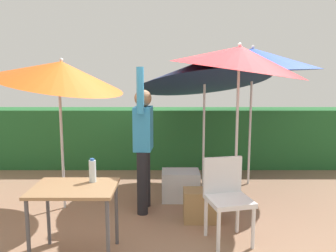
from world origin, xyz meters
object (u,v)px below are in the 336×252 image
(umbrella_navy, at_px, (60,73))
(chair_plastic, at_px, (227,194))
(crate_cardboard, at_px, (202,205))
(folding_table, at_px, (75,195))
(person_vendor, at_px, (143,141))
(cooler_box, at_px, (181,185))
(umbrella_orange, at_px, (239,59))
(bottle_water, at_px, (93,171))
(umbrella_yellow, at_px, (252,60))
(umbrella_rainbow, at_px, (202,72))

(umbrella_navy, height_order, chair_plastic, umbrella_navy)
(crate_cardboard, xyz_separation_m, folding_table, (-1.32, -0.85, 0.44))
(person_vendor, bearing_deg, cooler_box, 37.34)
(umbrella_orange, distance_m, crate_cardboard, 1.92)
(crate_cardboard, height_order, bottle_water, bottle_water)
(umbrella_orange, bearing_deg, cooler_box, 160.54)
(person_vendor, bearing_deg, umbrella_yellow, 33.53)
(cooler_box, xyz_separation_m, folding_table, (-1.08, -1.58, 0.42))
(person_vendor, bearing_deg, umbrella_rainbow, 47.56)
(chair_plastic, bearing_deg, umbrella_navy, 155.78)
(person_vendor, bearing_deg, umbrella_orange, 5.65)
(cooler_box, relative_size, bottle_water, 2.23)
(umbrella_rainbow, height_order, umbrella_orange, umbrella_orange)
(umbrella_rainbow, height_order, umbrella_yellow, umbrella_rainbow)
(umbrella_rainbow, bearing_deg, folding_table, -124.00)
(chair_plastic, xyz_separation_m, cooler_box, (-0.45, 1.20, -0.30))
(umbrella_navy, height_order, crate_cardboard, umbrella_navy)
(umbrella_navy, bearing_deg, umbrella_orange, 0.80)
(bottle_water, bearing_deg, cooler_box, 56.62)
(umbrella_rainbow, distance_m, crate_cardboard, 2.07)
(bottle_water, bearing_deg, umbrella_yellow, 45.68)
(umbrella_rainbow, xyz_separation_m, bottle_water, (-1.28, -1.97, -0.99))
(person_vendor, bearing_deg, umbrella_navy, 175.18)
(umbrella_yellow, bearing_deg, person_vendor, -146.47)
(umbrella_yellow, relative_size, chair_plastic, 2.52)
(umbrella_rainbow, height_order, crate_cardboard, umbrella_rainbow)
(umbrella_yellow, xyz_separation_m, bottle_water, (-2.08, -2.13, -1.18))
(umbrella_navy, height_order, cooler_box, umbrella_navy)
(umbrella_orange, height_order, cooler_box, umbrella_orange)
(cooler_box, bearing_deg, umbrella_yellow, 31.74)
(umbrella_orange, relative_size, bottle_water, 9.60)
(person_vendor, xyz_separation_m, cooler_box, (0.50, 0.38, -0.72))
(umbrella_rainbow, height_order, person_vendor, umbrella_rainbow)
(umbrella_yellow, relative_size, crate_cardboard, 5.04)
(cooler_box, bearing_deg, umbrella_orange, -19.46)
(umbrella_yellow, bearing_deg, cooler_box, -148.26)
(chair_plastic, relative_size, cooler_box, 1.66)
(umbrella_yellow, distance_m, folding_table, 3.47)
(umbrella_orange, height_order, umbrella_navy, umbrella_orange)
(umbrella_yellow, distance_m, cooler_box, 2.25)
(person_vendor, bearing_deg, bottle_water, -112.76)
(umbrella_yellow, relative_size, folding_table, 2.80)
(umbrella_yellow, height_order, umbrella_navy, umbrella_yellow)
(umbrella_rainbow, distance_m, folding_table, 2.82)
(person_vendor, distance_m, bottle_water, 1.13)
(umbrella_rainbow, relative_size, umbrella_navy, 1.06)
(crate_cardboard, relative_size, bottle_water, 1.85)
(umbrella_navy, height_order, bottle_water, umbrella_navy)
(crate_cardboard, bearing_deg, umbrella_rainbow, 84.98)
(umbrella_yellow, bearing_deg, umbrella_navy, -159.77)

